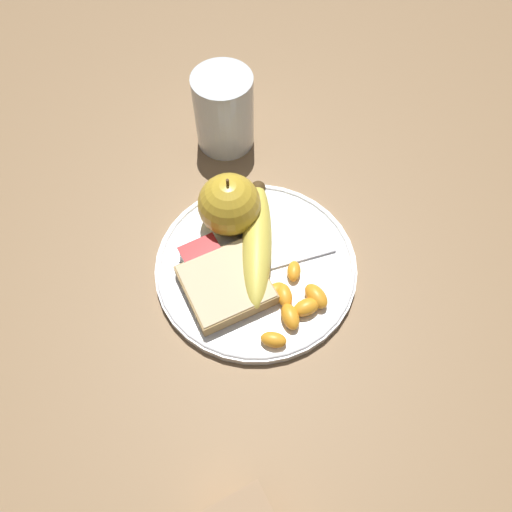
{
  "coord_description": "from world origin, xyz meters",
  "views": [
    {
      "loc": [
        0.14,
        0.26,
        0.55
      ],
      "look_at": [
        0.0,
        0.0,
        0.03
      ],
      "focal_mm": 35.0,
      "sensor_mm": 36.0,
      "label": 1
    }
  ],
  "objects_px": {
    "plate": "(256,266)",
    "juice_glass": "(224,113)",
    "jam_packet": "(202,256)",
    "apple": "(226,206)",
    "banana": "(257,240)",
    "bread_slice": "(226,285)",
    "fork": "(257,269)"
  },
  "relations": [
    {
      "from": "apple",
      "to": "fork",
      "type": "distance_m",
      "value": 0.09
    },
    {
      "from": "jam_packet",
      "to": "bread_slice",
      "type": "bearing_deg",
      "value": 99.73
    },
    {
      "from": "apple",
      "to": "jam_packet",
      "type": "bearing_deg",
      "value": 34.57
    },
    {
      "from": "juice_glass",
      "to": "apple",
      "type": "xyz_separation_m",
      "value": [
        0.07,
        0.14,
        -0.0
      ]
    },
    {
      "from": "juice_glass",
      "to": "jam_packet",
      "type": "xyz_separation_m",
      "value": [
        0.12,
        0.18,
        -0.03
      ]
    },
    {
      "from": "plate",
      "to": "bread_slice",
      "type": "relative_size",
      "value": 2.55
    },
    {
      "from": "banana",
      "to": "fork",
      "type": "bearing_deg",
      "value": 61.98
    },
    {
      "from": "jam_packet",
      "to": "plate",
      "type": "bearing_deg",
      "value": 147.91
    },
    {
      "from": "juice_glass",
      "to": "fork",
      "type": "xyz_separation_m",
      "value": [
        0.06,
        0.22,
        -0.04
      ]
    },
    {
      "from": "plate",
      "to": "jam_packet",
      "type": "relative_size",
      "value": 5.27
    },
    {
      "from": "juice_glass",
      "to": "apple",
      "type": "bearing_deg",
      "value": 64.64
    },
    {
      "from": "fork",
      "to": "jam_packet",
      "type": "bearing_deg",
      "value": -27.73
    },
    {
      "from": "plate",
      "to": "bread_slice",
      "type": "height_order",
      "value": "bread_slice"
    },
    {
      "from": "jam_packet",
      "to": "apple",
      "type": "bearing_deg",
      "value": -145.43
    },
    {
      "from": "plate",
      "to": "bread_slice",
      "type": "distance_m",
      "value": 0.05
    },
    {
      "from": "fork",
      "to": "jam_packet",
      "type": "height_order",
      "value": "jam_packet"
    },
    {
      "from": "fork",
      "to": "banana",
      "type": "bearing_deg",
      "value": -107.56
    },
    {
      "from": "juice_glass",
      "to": "banana",
      "type": "height_order",
      "value": "juice_glass"
    },
    {
      "from": "apple",
      "to": "banana",
      "type": "height_order",
      "value": "apple"
    },
    {
      "from": "juice_glass",
      "to": "apple",
      "type": "height_order",
      "value": "juice_glass"
    },
    {
      "from": "plate",
      "to": "fork",
      "type": "xyz_separation_m",
      "value": [
        0.0,
        0.01,
        0.01
      ]
    },
    {
      "from": "juice_glass",
      "to": "fork",
      "type": "bearing_deg",
      "value": 73.53
    },
    {
      "from": "juice_glass",
      "to": "banana",
      "type": "relative_size",
      "value": 0.64
    },
    {
      "from": "plate",
      "to": "apple",
      "type": "relative_size",
      "value": 2.86
    },
    {
      "from": "juice_glass",
      "to": "jam_packet",
      "type": "height_order",
      "value": "juice_glass"
    },
    {
      "from": "fork",
      "to": "jam_packet",
      "type": "distance_m",
      "value": 0.07
    },
    {
      "from": "juice_glass",
      "to": "banana",
      "type": "xyz_separation_m",
      "value": [
        0.05,
        0.19,
        -0.02
      ]
    },
    {
      "from": "plate",
      "to": "apple",
      "type": "height_order",
      "value": "apple"
    },
    {
      "from": "plate",
      "to": "juice_glass",
      "type": "relative_size",
      "value": 2.23
    },
    {
      "from": "apple",
      "to": "banana",
      "type": "bearing_deg",
      "value": 108.77
    },
    {
      "from": "plate",
      "to": "juice_glass",
      "type": "distance_m",
      "value": 0.23
    },
    {
      "from": "apple",
      "to": "fork",
      "type": "height_order",
      "value": "apple"
    }
  ]
}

